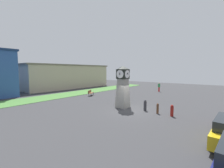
# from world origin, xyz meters

# --- Properties ---
(ground_plane) EXTENTS (74.97, 74.97, 0.00)m
(ground_plane) POSITION_xyz_m (0.00, 0.00, 0.00)
(ground_plane) COLOR #38383A
(clock_tower) EXTENTS (1.47, 1.46, 4.63)m
(clock_tower) POSITION_xyz_m (0.54, 1.22, 2.23)
(clock_tower) COLOR gray
(clock_tower) RESTS_ON ground_plane
(bollard_near_tower) EXTENTS (0.28, 0.28, 1.05)m
(bollard_near_tower) POSITION_xyz_m (0.51, -4.13, 0.53)
(bollard_near_tower) COLOR maroon
(bollard_near_tower) RESTS_ON ground_plane
(bollard_mid_row) EXTENTS (0.22, 0.22, 1.00)m
(bollard_mid_row) POSITION_xyz_m (0.58, -2.78, 0.51)
(bollard_mid_row) COLOR brown
(bollard_mid_row) RESTS_ON ground_plane
(bollard_far_row) EXTENTS (0.30, 0.30, 1.13)m
(bollard_far_row) POSITION_xyz_m (0.79, -1.38, 0.57)
(bollard_far_row) COLOR #333338
(bollard_far_row) RESTS_ON ground_plane
(bench) EXTENTS (1.66, 1.22, 0.90)m
(bench) POSITION_xyz_m (3.88, 9.78, 0.52)
(bench) COLOR brown
(bench) RESTS_ON ground_plane
(pedestrian_near_bench) EXTENTS (0.40, 0.47, 1.77)m
(pedestrian_near_bench) POSITION_xyz_m (15.41, 2.56, 1.02)
(pedestrian_near_bench) COLOR red
(pedestrian_near_bench) RESTS_ON ground_plane
(storefront_low_left) EXTENTS (20.94, 9.21, 5.48)m
(storefront_low_left) POSITION_xyz_m (8.66, 22.94, 2.75)
(storefront_low_left) COLOR #B7A88E
(storefront_low_left) RESTS_ON ground_plane
(grass_verge_far) EXTENTS (44.98, 4.67, 0.04)m
(grass_verge_far) POSITION_xyz_m (2.63, 13.74, 0.02)
(grass_verge_far) COLOR #477A38
(grass_verge_far) RESTS_ON ground_plane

